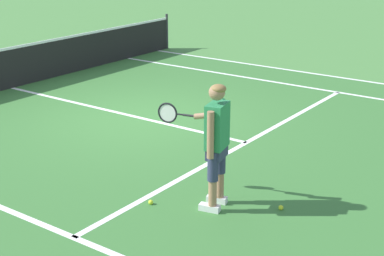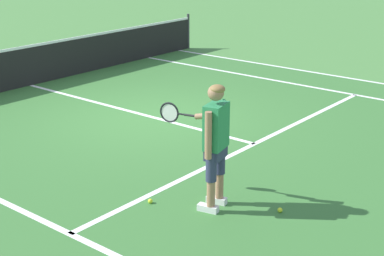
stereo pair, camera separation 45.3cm
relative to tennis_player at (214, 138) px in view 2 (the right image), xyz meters
name	(u,v)px [view 2 (the right image)]	position (x,y,z in m)	size (l,w,h in m)	color
ground_plane	(152,117)	(2.41, 3.36, -0.99)	(80.00, 80.00, 0.00)	#477F3D
court_inner_surface	(191,127)	(2.41, 2.37, -0.99)	(10.98, 10.31, 0.00)	#387033
line_service	(255,144)	(2.41, 0.92, -0.99)	(8.23, 0.10, 0.01)	white
line_centre_service	(125,110)	(2.41, 4.12, -0.99)	(0.10, 6.40, 0.01)	white
line_singles_left	(2,201)	(-1.71, 2.37, -0.99)	(0.10, 9.91, 0.01)	white
line_singles_right	(299,85)	(6.52, 2.37, -0.99)	(0.10, 9.91, 0.01)	white
line_doubles_right	(325,74)	(7.90, 2.37, -0.99)	(0.10, 9.91, 0.01)	white
tennis_net	(29,65)	(2.41, 7.32, -0.49)	(11.96, 0.08, 1.07)	#333338
tennis_player	(214,138)	(0.00, 0.00, 0.00)	(0.59, 1.20, 1.71)	white
tennis_ball_by_baseline	(280,210)	(0.43, -0.78, -0.96)	(0.07, 0.07, 0.07)	#CCE02D
tennis_ball_mid_court	(150,201)	(-0.46, 0.74, -0.96)	(0.07, 0.07, 0.07)	#CCE02D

